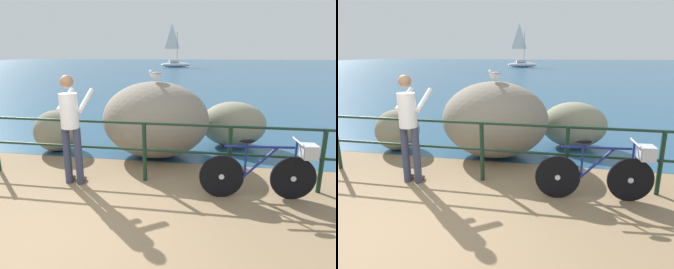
{
  "view_description": "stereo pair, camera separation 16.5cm",
  "coord_description": "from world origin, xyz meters",
  "views": [
    {
      "loc": [
        1.86,
        -2.71,
        2.11
      ],
      "look_at": [
        1.02,
        2.32,
        0.72
      ],
      "focal_mm": 32.26,
      "sensor_mm": 36.0,
      "label": 1
    },
    {
      "loc": [
        2.02,
        -2.68,
        2.11
      ],
      "look_at": [
        1.02,
        2.32,
        0.72
      ],
      "focal_mm": 32.26,
      "sensor_mm": 36.0,
      "label": 2
    }
  ],
  "objects": [
    {
      "name": "breakwater_boulder_right",
      "position": [
        2.23,
        4.18,
        0.52
      ],
      "size": [
        1.48,
        1.04,
        1.03
      ],
      "color": "gray",
      "rests_on": "ground"
    },
    {
      "name": "breakwater_boulder_left",
      "position": [
        -1.62,
        3.21,
        0.45
      ],
      "size": [
        0.96,
        0.91,
        0.9
      ],
      "color": "gray",
      "rests_on": "ground"
    },
    {
      "name": "sea_surface",
      "position": [
        0.0,
        47.84,
        0.0
      ],
      "size": [
        120.0,
        90.0,
        0.01
      ],
      "primitive_type": "cube",
      "color": "navy",
      "rests_on": "ground_plane"
    },
    {
      "name": "ground_plane",
      "position": [
        0.0,
        20.0,
        -0.05
      ],
      "size": [
        120.0,
        120.0,
        0.1
      ],
      "primitive_type": "cube",
      "color": "#846B4C"
    },
    {
      "name": "sailboat",
      "position": [
        -4.51,
        42.18,
        0.71
      ],
      "size": [
        4.57,
        2.85,
        6.16
      ],
      "rotation": [
        0.0,
        0.0,
        0.38
      ],
      "color": "white",
      "rests_on": "sea_surface"
    },
    {
      "name": "seagull",
      "position": [
        0.63,
        3.18,
        1.69
      ],
      "size": [
        0.27,
        0.31,
        0.23
      ],
      "rotation": [
        0.0,
        0.0,
        4.04
      ],
      "color": "gold",
      "rests_on": "breakwater_boulder_main"
    },
    {
      "name": "bicycle",
      "position": [
        2.62,
        1.59,
        0.46
      ],
      "size": [
        1.7,
        0.48,
        0.92
      ],
      "rotation": [
        0.0,
        0.0,
        0.09
      ],
      "color": "black",
      "rests_on": "ground_plane"
    },
    {
      "name": "promenade_railing",
      "position": [
        -0.0,
        1.92,
        0.64
      ],
      "size": [
        9.75,
        0.07,
        1.02
      ],
      "color": "black",
      "rests_on": "ground_plane"
    },
    {
      "name": "person_at_railing",
      "position": [
        -0.43,
        1.64,
        0.99
      ],
      "size": [
        0.46,
        0.64,
        1.78
      ],
      "rotation": [
        0.0,
        0.0,
        1.54
      ],
      "color": "#333851",
      "rests_on": "ground_plane"
    },
    {
      "name": "breakwater_boulder_main",
      "position": [
        0.62,
        3.2,
        0.78
      ],
      "size": [
        2.18,
        1.74,
        1.55
      ],
      "color": "gray",
      "rests_on": "ground"
    }
  ]
}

